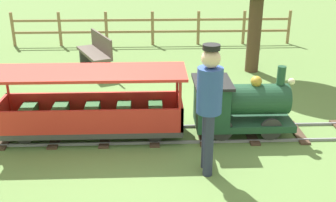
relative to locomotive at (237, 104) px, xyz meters
The scene contains 7 objects.
ground_plane 1.23m from the locomotive, 90.00° to the right, with size 60.00×60.00×0.00m, color #608442.
track 1.29m from the locomotive, 90.00° to the right, with size 0.75×6.40×0.04m.
locomotive is the anchor object (origin of this frame).
passenger_car 2.10m from the locomotive, 90.00° to the right, with size 0.81×2.70×0.97m.
conductor_person 1.23m from the locomotive, 29.59° to the right, with size 0.30×0.30×1.62m.
park_bench 3.93m from the locomotive, 142.01° to the right, with size 1.35×0.91×0.82m.
fence_section 5.57m from the locomotive, 167.51° to the right, with size 0.08×7.48×0.90m.
Camera 1 is at (5.34, -0.08, 2.72)m, focal length 43.24 mm.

